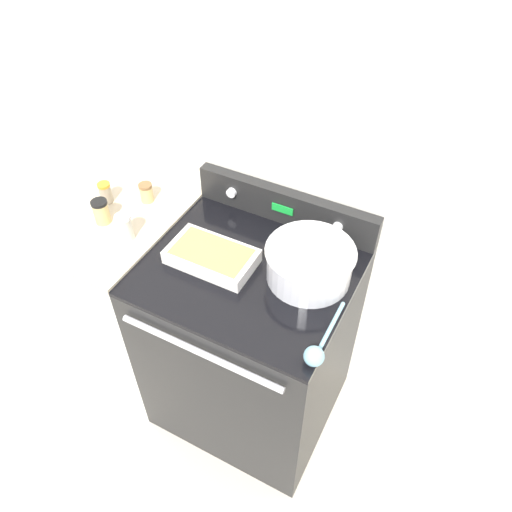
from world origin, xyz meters
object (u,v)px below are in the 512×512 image
at_px(spice_jar_brown_cap, 146,192).
at_px(mixing_bowl, 310,262).
at_px(ladle, 316,352).
at_px(spice_jar_black_cap, 101,212).
at_px(spice_jar_orange_cap, 106,193).
at_px(casserole_dish, 212,256).
at_px(spice_jar_white_cap, 125,227).

bearing_deg(spice_jar_brown_cap, mixing_bowl, -5.88).
bearing_deg(ladle, spice_jar_black_cap, 169.12).
relative_size(mixing_bowl, spice_jar_orange_cap, 3.50).
xyz_separation_m(ladle, spice_jar_brown_cap, (-0.93, 0.38, 0.02)).
bearing_deg(casserole_dish, spice_jar_black_cap, -178.06).
distance_m(casserole_dish, spice_jar_white_cap, 0.36).
relative_size(casserole_dish, spice_jar_black_cap, 3.17).
bearing_deg(spice_jar_black_cap, mixing_bowl, 7.64).
distance_m(ladle, spice_jar_white_cap, 0.87).
distance_m(ladle, spice_jar_black_cap, 1.02).
height_order(ladle, spice_jar_orange_cap, spice_jar_orange_cap).
xyz_separation_m(mixing_bowl, spice_jar_brown_cap, (-0.77, 0.08, -0.02)).
bearing_deg(spice_jar_orange_cap, mixing_bowl, 0.32).
distance_m(ladle, spice_jar_orange_cap, 1.11).
relative_size(ladle, spice_jar_white_cap, 2.64).
height_order(casserole_dish, spice_jar_brown_cap, spice_jar_brown_cap).
height_order(mixing_bowl, spice_jar_white_cap, mixing_bowl).
distance_m(spice_jar_brown_cap, spice_jar_orange_cap, 0.17).
xyz_separation_m(casserole_dish, spice_jar_orange_cap, (-0.57, 0.09, 0.03)).
height_order(spice_jar_brown_cap, spice_jar_orange_cap, spice_jar_orange_cap).
bearing_deg(spice_jar_white_cap, mixing_bowl, 12.09).
xyz_separation_m(mixing_bowl, spice_jar_black_cap, (-0.84, -0.11, -0.01)).
height_order(ladle, spice_jar_brown_cap, spice_jar_brown_cap).
xyz_separation_m(ladle, spice_jar_white_cap, (-0.86, 0.16, 0.04)).
height_order(spice_jar_white_cap, spice_jar_black_cap, spice_jar_white_cap).
bearing_deg(spice_jar_orange_cap, casserole_dish, -9.14).
relative_size(casserole_dish, spice_jar_orange_cap, 3.52).
bearing_deg(mixing_bowl, spice_jar_orange_cap, -179.68).
distance_m(mixing_bowl, spice_jar_brown_cap, 0.77).
relative_size(mixing_bowl, ladle, 1.09).
height_order(mixing_bowl, casserole_dish, mixing_bowl).
xyz_separation_m(mixing_bowl, spice_jar_white_cap, (-0.70, -0.15, -0.01)).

